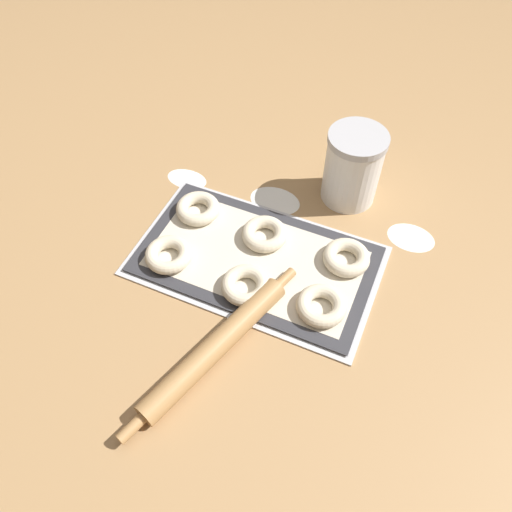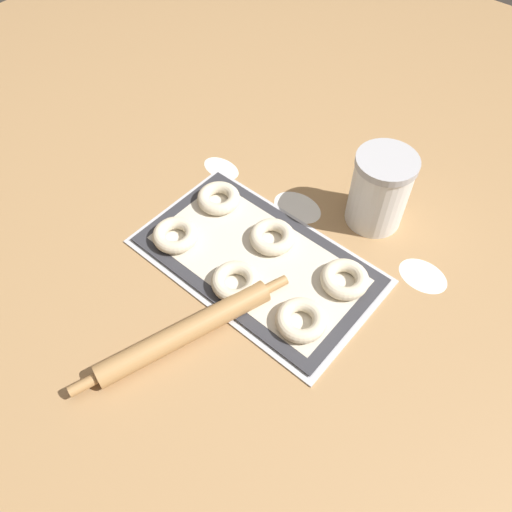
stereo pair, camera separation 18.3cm
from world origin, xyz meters
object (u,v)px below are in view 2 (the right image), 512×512
(bagel_front_right, at_px, (301,320))
(flour_canister, at_px, (380,190))
(baking_tray, at_px, (256,262))
(bagel_back_left, at_px, (219,198))
(bagel_back_center, at_px, (272,237))
(bagel_back_right, at_px, (345,279))
(bagel_front_left, at_px, (175,235))
(bagel_front_center, at_px, (235,281))
(rolling_pin, at_px, (186,332))

(bagel_front_right, distance_m, flour_canister, 0.33)
(baking_tray, distance_m, flour_canister, 0.30)
(bagel_back_left, distance_m, bagel_back_center, 0.16)
(bagel_back_right, distance_m, flour_canister, 0.21)
(bagel_front_left, relative_size, bagel_back_left, 1.00)
(bagel_back_left, distance_m, flour_canister, 0.35)
(baking_tray, height_order, bagel_front_center, bagel_front_center)
(bagel_back_left, height_order, rolling_pin, rolling_pin)
(bagel_front_center, relative_size, bagel_back_center, 1.00)
(bagel_front_left, height_order, rolling_pin, rolling_pin)
(bagel_back_center, bearing_deg, bagel_front_center, -82.59)
(bagel_front_center, bearing_deg, bagel_front_right, 5.75)
(rolling_pin, bearing_deg, baking_tray, 93.91)
(baking_tray, distance_m, bagel_back_center, 0.06)
(bagel_back_left, distance_m, rolling_pin, 0.34)
(bagel_back_center, bearing_deg, bagel_back_right, 3.14)
(bagel_front_left, bearing_deg, bagel_back_left, 91.92)
(rolling_pin, bearing_deg, bagel_back_center, 94.52)
(baking_tray, height_order, bagel_back_right, bagel_back_right)
(baking_tray, height_order, bagel_front_right, bagel_front_right)
(baking_tray, bearing_deg, flour_canister, 66.68)
(bagel_back_left, bearing_deg, bagel_front_right, -21.08)
(bagel_front_center, relative_size, flour_canister, 0.56)
(bagel_front_left, xyz_separation_m, bagel_back_left, (-0.00, 0.14, 0.00))
(baking_tray, bearing_deg, bagel_front_left, -157.35)
(baking_tray, height_order, bagel_back_left, bagel_back_left)
(bagel_front_center, bearing_deg, baking_tray, 97.99)
(bagel_back_right, relative_size, flour_canister, 0.56)
(bagel_back_center, height_order, bagel_back_right, same)
(bagel_front_center, relative_size, bagel_front_right, 1.00)
(bagel_back_center, distance_m, bagel_back_right, 0.18)
(bagel_front_right, height_order, flour_canister, flour_canister)
(bagel_front_left, distance_m, bagel_back_right, 0.36)
(bagel_front_right, height_order, bagel_back_right, same)
(bagel_front_right, height_order, rolling_pin, rolling_pin)
(bagel_front_right, relative_size, bagel_back_right, 1.00)
(baking_tray, bearing_deg, bagel_back_center, 96.69)
(baking_tray, bearing_deg, bagel_back_right, 22.47)
(bagel_front_right, relative_size, bagel_back_left, 1.00)
(baking_tray, relative_size, bagel_front_center, 5.21)
(bagel_front_right, distance_m, bagel_back_center, 0.21)
(bagel_front_center, height_order, rolling_pin, rolling_pin)
(bagel_front_left, distance_m, bagel_back_center, 0.21)
(rolling_pin, bearing_deg, bagel_front_center, 91.75)
(bagel_front_right, xyz_separation_m, bagel_back_center, (-0.17, 0.12, 0.00))
(bagel_front_left, relative_size, flour_canister, 0.56)
(bagel_back_left, relative_size, bagel_back_center, 1.00)
(flour_canister, bearing_deg, bagel_back_left, -145.36)
(bagel_front_center, xyz_separation_m, flour_canister, (0.10, 0.34, 0.06))
(bagel_front_left, bearing_deg, bagel_front_right, 1.78)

